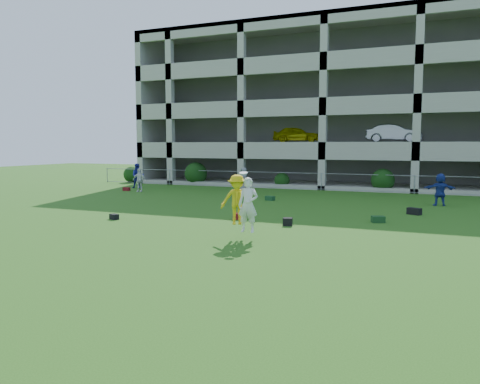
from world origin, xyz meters
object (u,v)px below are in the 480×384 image
at_px(bystander_a, 138,176).
at_px(frisbee_contest, 241,201).
at_px(parking_garage, 345,110).
at_px(bystander_c, 244,180).
at_px(bystander_d, 440,190).
at_px(bystander_b, 139,180).
at_px(crate_d, 288,222).

distance_m(bystander_a, frisbee_contest, 19.63).
bearing_deg(parking_garage, bystander_c, -109.00).
height_order(bystander_a, frisbee_contest, frisbee_contest).
relative_size(bystander_c, bystander_d, 0.99).
bearing_deg(parking_garage, frisbee_contest, -87.29).
relative_size(bystander_a, bystander_b, 1.15).
relative_size(bystander_d, crate_d, 4.76).
bearing_deg(bystander_d, crate_d, 47.86).
bearing_deg(bystander_b, bystander_d, -14.14).
xyz_separation_m(bystander_b, bystander_d, (18.37, -0.11, 0.06)).
height_order(bystander_c, bystander_d, bystander_d).
height_order(bystander_a, parking_garage, parking_garage).
distance_m(bystander_a, bystander_b, 2.66).
height_order(bystander_c, crate_d, bystander_c).
distance_m(bystander_b, crate_d, 15.62).
bearing_deg(parking_garage, bystander_a, -135.75).
bearing_deg(crate_d, bystander_a, 142.93).
relative_size(bystander_b, bystander_c, 0.94).
distance_m(bystander_d, crate_d, 10.30).
distance_m(bystander_b, parking_garage, 18.78).
height_order(bystander_b, frisbee_contest, frisbee_contest).
bearing_deg(bystander_a, bystander_d, -39.60).
relative_size(crate_d, frisbee_contest, 0.18).
distance_m(bystander_a, bystander_d, 20.08).
xyz_separation_m(bystander_b, crate_d, (12.89, -8.81, -0.62)).
xyz_separation_m(bystander_d, crate_d, (-5.48, -8.70, -0.68)).
relative_size(bystander_b, frisbee_contest, 0.77).
height_order(bystander_c, frisbee_contest, frisbee_contest).
distance_m(bystander_b, bystander_d, 18.37).
relative_size(bystander_a, bystander_c, 1.07).
xyz_separation_m(crate_d, parking_garage, (-1.95, 23.14, 5.86)).
height_order(bystander_a, crate_d, bystander_a).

